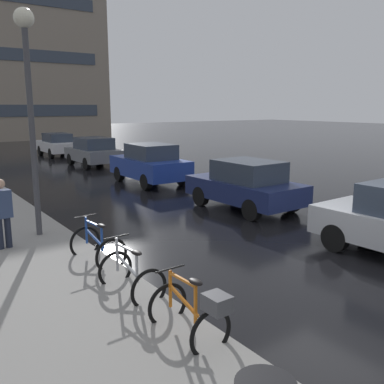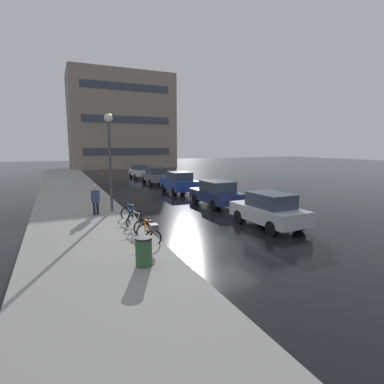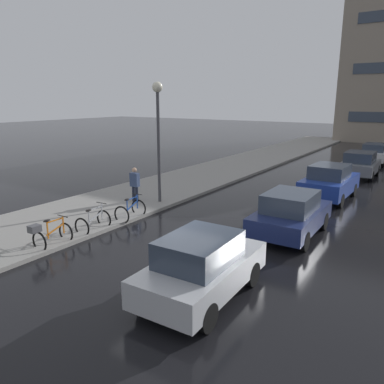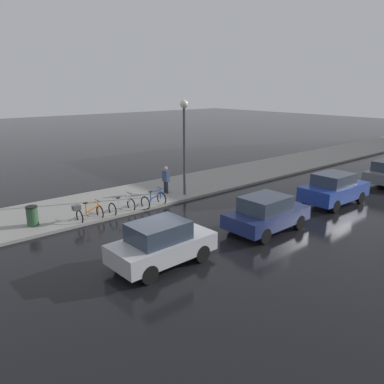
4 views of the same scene
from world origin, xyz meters
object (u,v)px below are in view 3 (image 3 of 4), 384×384
Objects in this scene: car_navy at (291,213)px; car_white at (374,153)px; bicycle_third at (130,210)px; car_silver at (202,267)px; bicycle_second at (93,222)px; streetlamp at (158,120)px; car_blue at (329,182)px; car_grey at (360,164)px; bicycle_nearest at (49,234)px; pedestrian at (135,184)px.

car_navy reaches higher than car_white.
car_silver is (5.58, -3.49, 0.41)m from bicycle_third.
bicycle_second is 6.00m from car_silver.
streetlamp is at bearing 94.50° from bicycle_second.
bicycle_second is 0.30× the size of car_blue.
car_grey is (5.87, 14.25, 0.41)m from bicycle_third.
bicycle_third is at bearing -112.38° from car_grey.
car_navy is 12.34m from car_grey.
car_navy is (6.01, 5.56, 0.30)m from bicycle_nearest.
car_blue reaches higher than car_silver.
car_white is at bearing 74.84° from bicycle_second.
streetlamp is (-6.29, -17.74, 3.05)m from car_white.
car_silver is at bearing -44.46° from streetlamp.
pedestrian is at bearing 127.64° from bicycle_third.
car_white is (5.81, 20.20, 0.37)m from bicycle_third.
car_navy is 5.84m from car_blue.
streetlamp is (-6.07, 5.96, 3.01)m from car_silver.
bicycle_third is at bearing -161.95° from car_navy.
car_white is at bearing 90.59° from car_grey.
streetlamp reaches higher than bicycle_second.
car_navy is 1.05× the size of car_grey.
car_white is (5.95, 23.85, 0.27)m from bicycle_nearest.
pedestrian is (-1.42, 1.84, 0.57)m from bicycle_third.
pedestrian is 3.07m from streetlamp.
car_blue reaches higher than bicycle_nearest.
pedestrian is (-7.28, -0.07, 0.17)m from car_navy.
car_navy is (0.28, 5.40, -0.02)m from car_silver.
car_grey is 5.95m from car_white.
streetlamp is (-6.35, 0.55, 3.02)m from car_navy.
car_blue is at bearing 53.66° from bicycle_third.
bicycle_third is 21.02m from car_white.
bicycle_nearest is at bearing -178.46° from car_silver.
car_silver is 23.70m from car_white.
car_silver is at bearing -16.56° from bicycle_second.
car_white is 2.20× the size of pedestrian.
car_blue is at bearing 58.46° from bicycle_second.
car_silver is (5.74, -1.71, 0.42)m from bicycle_second.
car_navy is at bearing 18.05° from bicycle_third.
bicycle_third is (0.15, 1.79, 0.01)m from bicycle_second.
bicycle_nearest is at bearing -117.16° from car_blue.
car_silver is at bearing 1.54° from bicycle_nearest.
bicycle_nearest is at bearing -137.24° from car_navy.
pedestrian is (-7.23, -18.36, 0.19)m from car_white.
bicycle_nearest is at bearing -76.93° from pedestrian.
bicycle_nearest is 12.81m from car_blue.
car_silver is 0.97× the size of car_navy.
bicycle_third is at bearing -126.34° from car_blue.
car_silver is at bearing -32.03° from bicycle_third.
streetlamp is at bearing 33.66° from pedestrian.
car_silver reaches higher than bicycle_third.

